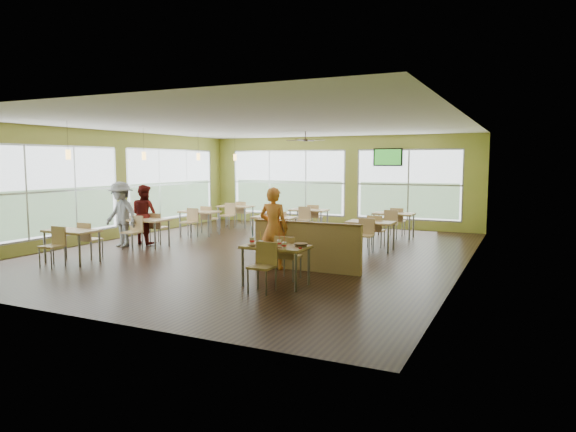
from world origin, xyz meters
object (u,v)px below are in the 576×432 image
object	(u,v)px
main_table	(276,252)
half_wall_divider	(307,246)
food_basket	(301,245)
man_plaid	(274,228)

from	to	relation	value
main_table	half_wall_divider	distance (m)	1.45
main_table	food_basket	bearing A→B (deg)	11.74
man_plaid	main_table	bearing A→B (deg)	115.90
main_table	half_wall_divider	bearing A→B (deg)	90.00
man_plaid	food_basket	distance (m)	1.71
main_table	half_wall_divider	size ratio (longest dim) A/B	0.63
man_plaid	half_wall_divider	bearing A→B (deg)	-172.73
half_wall_divider	man_plaid	size ratio (longest dim) A/B	1.37
man_plaid	food_basket	world-z (taller)	man_plaid
food_basket	main_table	bearing A→B (deg)	-168.26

